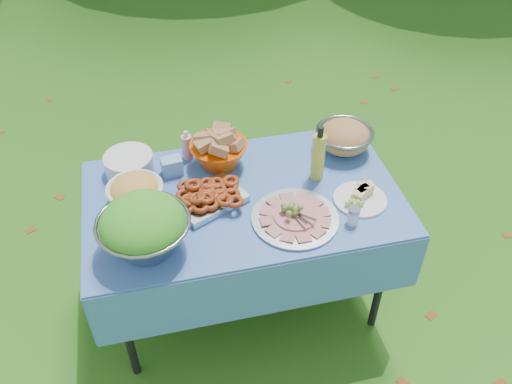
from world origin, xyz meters
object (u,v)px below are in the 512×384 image
picnic_table (244,251)px  plate_stack (129,164)px  salad_bowl (144,227)px  oil_bottle (319,153)px  charcuterie_platter (295,212)px  pasta_bowl_steel (344,137)px  bread_bowl (219,149)px

picnic_table → plate_stack: plate_stack is taller
salad_bowl → plate_stack: size_ratio=1.62×
picnic_table → salad_bowl: 0.72m
salad_bowl → picnic_table: bearing=26.4°
salad_bowl → oil_bottle: size_ratio=1.31×
picnic_table → plate_stack: (-0.50, 0.30, 0.43)m
charcuterie_platter → plate_stack: bearing=144.0°
plate_stack → charcuterie_platter: (0.69, -0.50, -0.00)m
picnic_table → oil_bottle: (0.37, 0.06, 0.53)m
pasta_bowl_steel → oil_bottle: 0.28m
salad_bowl → oil_bottle: 0.88m
picnic_table → bread_bowl: (-0.07, 0.26, 0.48)m
charcuterie_platter → oil_bottle: oil_bottle is taller
picnic_table → plate_stack: 0.72m
pasta_bowl_steel → oil_bottle: bearing=-137.7°
pasta_bowl_steel → oil_bottle: size_ratio=0.98×
picnic_table → charcuterie_platter: size_ratio=3.75×
plate_stack → pasta_bowl_steel: size_ratio=0.82×
plate_stack → charcuterie_platter: 0.86m
pasta_bowl_steel → bread_bowl: bearing=178.3°
plate_stack → pasta_bowl_steel: bearing=-3.2°
picnic_table → charcuterie_platter: bearing=-46.4°
salad_bowl → bread_bowl: salad_bowl is taller
bread_bowl → pasta_bowl_steel: bread_bowl is taller
salad_bowl → bread_bowl: (0.39, 0.49, -0.03)m
salad_bowl → oil_bottle: (0.83, 0.29, 0.02)m
oil_bottle → salad_bowl: bearing=-161.1°
charcuterie_platter → pasta_bowl_steel: bearing=49.0°
pasta_bowl_steel → charcuterie_platter: pasta_bowl_steel is taller
picnic_table → oil_bottle: 0.65m
charcuterie_platter → oil_bottle: size_ratio=1.33×
salad_bowl → bread_bowl: size_ratio=1.35×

